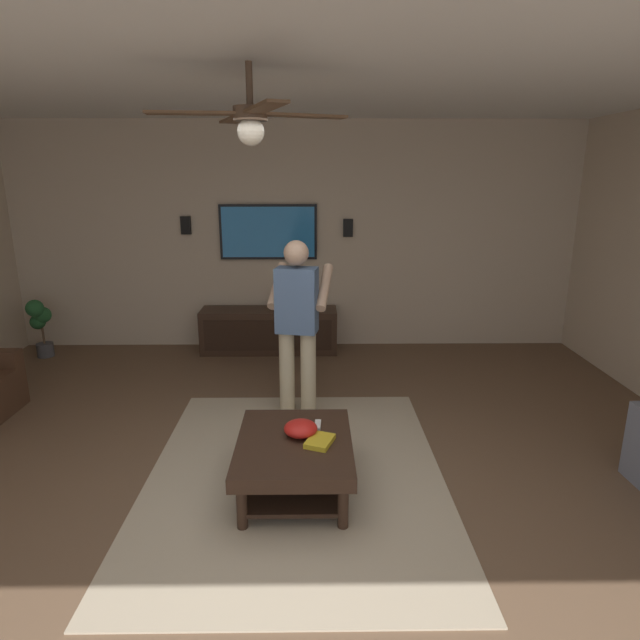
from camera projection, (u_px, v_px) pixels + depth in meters
The scene contains 16 objects.
ground_plane at pixel (281, 506), 3.63m from camera, with size 8.59×8.59×0.00m, color brown.
wall_back_tv at pixel (295, 237), 6.76m from camera, with size 0.10×7.30×2.83m, color #C6B299.
ceiling_slab at pixel (271, 42), 2.87m from camera, with size 7.35×7.30×0.10m, color white.
area_rug at pixel (296, 475), 4.00m from camera, with size 2.84×2.19×0.01m, color tan.
coffee_table at pixel (294, 454), 3.73m from camera, with size 1.00×0.80×0.40m.
media_console at pixel (269, 330), 6.73m from camera, with size 0.45×1.70×0.55m.
tv at pixel (268, 232), 6.64m from camera, with size 0.05×1.21×0.68m.
person_standing at pixel (297, 319), 4.76m from camera, with size 0.60×0.61×1.64m.
potted_plant_short at pixel (40, 323), 6.46m from camera, with size 0.31×0.26×0.74m.
bowl at pixel (301, 428), 3.75m from camera, with size 0.24×0.24×0.11m, color red.
remote_white at pixel (318, 425), 3.89m from camera, with size 0.15×0.04×0.02m, color white.
book at pixel (320, 441), 3.65m from camera, with size 0.22×0.16×0.04m, color gold.
vase_round at pixel (280, 300), 6.67m from camera, with size 0.22×0.22×0.22m, color orange.
wall_speaker_left at pixel (348, 228), 6.66m from camera, with size 0.06×0.12×0.22m, color black.
wall_speaker_right at pixel (186, 225), 6.62m from camera, with size 0.06×0.12×0.22m, color black.
ceiling_fan at pixel (250, 119), 3.11m from camera, with size 1.17×1.19×0.46m.
Camera 1 is at (-3.17, -0.23, 2.19)m, focal length 29.87 mm.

